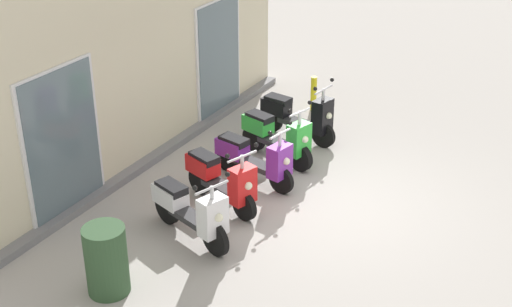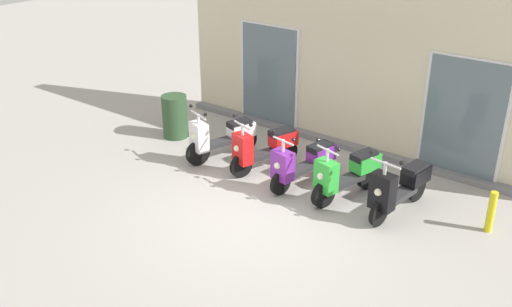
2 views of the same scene
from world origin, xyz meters
The scene contains 9 objects.
ground_plane centered at (0.00, 0.00, 0.00)m, with size 40.00×40.00×0.00m, color #A8A39E.
storefront_facade centered at (0.00, 3.44, 1.79)m, with size 8.41×0.50×3.72m.
scooter_white centered at (-1.87, 1.29, 0.47)m, with size 0.83×1.55×1.17m.
scooter_red centered at (-0.90, 1.37, 0.47)m, with size 0.82×1.47×1.17m.
scooter_purple centered at (0.02, 1.32, 0.45)m, with size 0.67×1.57×1.16m.
scooter_green centered at (0.89, 1.35, 0.46)m, with size 0.74×1.54×1.19m.
scooter_black centered at (1.83, 1.40, 0.49)m, with size 0.64×1.60×1.23m.
curb_bollard centered at (3.23, 1.75, 0.35)m, with size 0.12×0.12×0.70m, color yellow.
trash_bin centered at (-3.38, 1.54, 0.46)m, with size 0.54×0.54×0.93m, color #2D4C2D.
Camera 1 is at (-8.84, -3.61, 5.58)m, focal length 49.58 mm.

